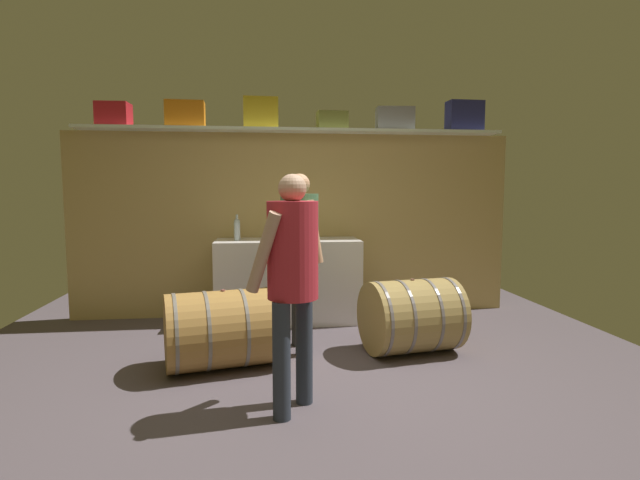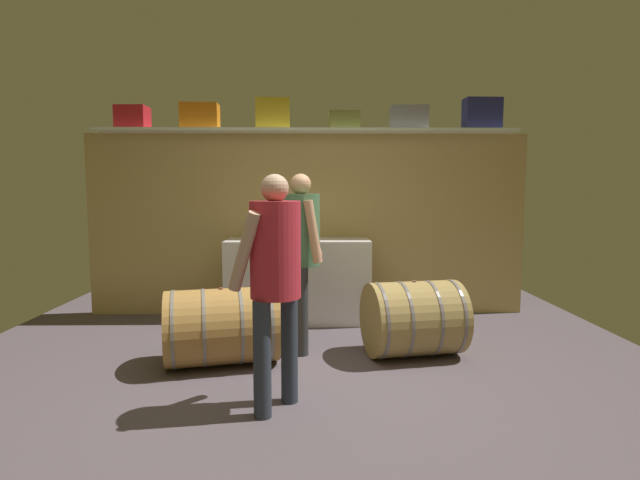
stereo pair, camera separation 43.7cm
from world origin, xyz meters
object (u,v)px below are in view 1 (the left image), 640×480
object	(u,v)px
work_cabinet	(288,281)
winemaker_pouring	(292,268)
toolcase_orange	(185,115)
wine_barrel_far	(224,329)
red_funnel	(281,237)
toolcase_red	(114,115)
wine_bottle_clear	(237,229)
toolcase_olive	(332,121)
toolcase_grey	(395,119)
toolcase_navy	(464,116)
wine_barrel_near	(412,316)
visitor_tasting	(300,243)
wine_glass	(306,232)
toolcase_yellow	(261,113)

from	to	relation	value
work_cabinet	winemaker_pouring	distance (m)	2.33
toolcase_orange	wine_barrel_far	bearing A→B (deg)	-75.05
red_funnel	winemaker_pouring	bearing A→B (deg)	-90.22
toolcase_red	wine_bottle_clear	world-z (taller)	toolcase_red
toolcase_olive	toolcase_grey	size ratio (longest dim) A/B	0.80
work_cabinet	red_funnel	size ratio (longest dim) A/B	14.50
toolcase_navy	wine_bottle_clear	distance (m)	2.95
toolcase_olive	wine_barrel_far	world-z (taller)	toolcase_olive
wine_barrel_far	wine_barrel_near	bearing A→B (deg)	-6.33
work_cabinet	visitor_tasting	world-z (taller)	visitor_tasting
work_cabinet	red_funnel	distance (m)	0.55
wine_bottle_clear	winemaker_pouring	world-z (taller)	winemaker_pouring
toolcase_olive	wine_barrel_near	bearing A→B (deg)	-72.38
wine_barrel_far	winemaker_pouring	size ratio (longest dim) A/B	0.67
wine_barrel_near	toolcase_navy	bearing A→B (deg)	43.36
toolcase_olive	toolcase_orange	bearing A→B (deg)	176.58
toolcase_grey	winemaker_pouring	distance (m)	3.12
wine_glass	visitor_tasting	size ratio (longest dim) A/B	0.08
wine_barrel_far	winemaker_pouring	distance (m)	1.21
wine_glass	winemaker_pouring	xyz separation A→B (m)	(-0.29, -2.28, -0.04)
toolcase_red	wine_glass	world-z (taller)	toolcase_red
toolcase_yellow	wine_bottle_clear	world-z (taller)	toolcase_yellow
toolcase_red	red_funnel	xyz separation A→B (m)	(1.78, -0.40, -1.31)
red_funnel	visitor_tasting	distance (m)	0.85
wine_glass	wine_barrel_near	distance (m)	1.63
toolcase_navy	wine_glass	distance (m)	2.32
toolcase_grey	wine_barrel_far	size ratio (longest dim) A/B	0.41
work_cabinet	wine_glass	world-z (taller)	wine_glass
wine_barrel_near	wine_barrel_far	distance (m)	1.69
toolcase_yellow	winemaker_pouring	size ratio (longest dim) A/B	0.24
wine_glass	red_funnel	bearing A→B (deg)	-145.35
wine_bottle_clear	visitor_tasting	xyz separation A→B (m)	(0.62, -1.00, -0.06)
toolcase_grey	toolcase_red	bearing A→B (deg)	-176.29
wine_barrel_near	work_cabinet	bearing A→B (deg)	121.43
work_cabinet	wine_barrel_near	world-z (taller)	work_cabinet
toolcase_orange	toolcase_yellow	size ratio (longest dim) A/B	1.10
wine_glass	red_funnel	size ratio (longest dim) A/B	1.17
toolcase_grey	visitor_tasting	world-z (taller)	toolcase_grey
toolcase_grey	red_funnel	size ratio (longest dim) A/B	3.90
toolcase_red	work_cabinet	bearing A→B (deg)	-4.88
toolcase_red	toolcase_grey	world-z (taller)	toolcase_grey
toolcase_red	toolcase_olive	size ratio (longest dim) A/B	0.98
wine_bottle_clear	wine_barrel_near	size ratio (longest dim) A/B	0.31
winemaker_pouring	toolcase_yellow	bearing A→B (deg)	40.01
wine_barrel_far	toolcase_olive	bearing A→B (deg)	41.56
toolcase_orange	visitor_tasting	bearing A→B (deg)	-49.00
toolcase_olive	wine_bottle_clear	world-z (taller)	toolcase_olive
toolcase_orange	toolcase_grey	xyz separation A→B (m)	(2.37, 0.00, -0.01)
toolcase_orange	work_cabinet	world-z (taller)	toolcase_orange
toolcase_red	toolcase_yellow	size ratio (longest dim) A/B	0.88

